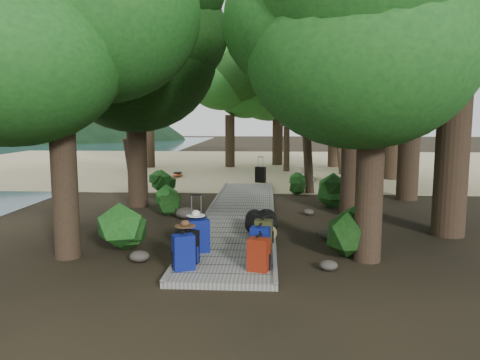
# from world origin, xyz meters

# --- Properties ---
(ground) EXTENTS (120.00, 120.00, 0.00)m
(ground) POSITION_xyz_m (0.00, 0.00, 0.00)
(ground) COLOR black
(ground) RESTS_ON ground
(sand_beach) EXTENTS (40.00, 22.00, 0.02)m
(sand_beach) POSITION_xyz_m (0.00, 16.00, 0.01)
(sand_beach) COLOR tan
(sand_beach) RESTS_ON ground
(boardwalk) EXTENTS (2.00, 12.00, 0.12)m
(boardwalk) POSITION_xyz_m (0.00, 1.00, 0.06)
(boardwalk) COLOR gray
(boardwalk) RESTS_ON ground
(backpack_left_a) EXTENTS (0.46, 0.40, 0.72)m
(backpack_left_a) POSITION_xyz_m (-0.72, -4.31, 0.48)
(backpack_left_a) COLOR #090C7C
(backpack_left_a) RESTS_ON boardwalk
(backpack_left_b) EXTENTS (0.46, 0.40, 0.71)m
(backpack_left_b) POSITION_xyz_m (-0.71, -3.95, 0.48)
(backpack_left_b) COLOR black
(backpack_left_b) RESTS_ON boardwalk
(backpack_left_c) EXTENTS (0.49, 0.43, 0.76)m
(backpack_left_c) POSITION_xyz_m (-0.61, -3.16, 0.50)
(backpack_left_c) COLOR #090C7C
(backpack_left_c) RESTS_ON boardwalk
(backpack_right_a) EXTENTS (0.44, 0.37, 0.66)m
(backpack_right_a) POSITION_xyz_m (0.66, -4.30, 0.45)
(backpack_right_a) COLOR maroon
(backpack_right_a) RESTS_ON boardwalk
(backpack_right_b) EXTENTS (0.37, 0.27, 0.64)m
(backpack_right_b) POSITION_xyz_m (0.68, -3.99, 0.44)
(backpack_right_b) COLOR #090C7C
(backpack_right_b) RESTS_ON boardwalk
(backpack_right_c) EXTENTS (0.42, 0.32, 0.65)m
(backpack_right_c) POSITION_xyz_m (0.67, -3.37, 0.45)
(backpack_right_c) COLOR #090C7C
(backpack_right_c) RESTS_ON boardwalk
(backpack_right_d) EXTENTS (0.41, 0.32, 0.59)m
(backpack_right_d) POSITION_xyz_m (0.73, -2.45, 0.41)
(backpack_right_d) COLOR #36381A
(backpack_right_d) RESTS_ON boardwalk
(duffel_right_khaki) EXTENTS (0.50, 0.62, 0.35)m
(duffel_right_khaki) POSITION_xyz_m (0.77, -1.97, 0.30)
(duffel_right_khaki) COLOR olive
(duffel_right_khaki) RESTS_ON boardwalk
(duffel_right_black) EXTENTS (0.78, 0.91, 0.49)m
(duffel_right_black) POSITION_xyz_m (0.65, -1.32, 0.36)
(duffel_right_black) COLOR black
(duffel_right_black) RESTS_ON boardwalk
(suitcase_on_boardwalk) EXTENTS (0.46, 0.32, 0.65)m
(suitcase_on_boardwalk) POSITION_xyz_m (-0.75, -2.54, 0.45)
(suitcase_on_boardwalk) COLOR black
(suitcase_on_boardwalk) RESTS_ON boardwalk
(lone_suitcase_on_sand) EXTENTS (0.50, 0.38, 0.69)m
(lone_suitcase_on_sand) POSITION_xyz_m (0.48, 8.10, 0.37)
(lone_suitcase_on_sand) COLOR black
(lone_suitcase_on_sand) RESTS_ON sand_beach
(hat_brown) EXTENTS (0.41, 0.41, 0.12)m
(hat_brown) POSITION_xyz_m (-0.75, -3.90, 0.90)
(hat_brown) COLOR #51351E
(hat_brown) RESTS_ON backpack_left_b
(hat_white) EXTENTS (0.39, 0.39, 0.13)m
(hat_white) POSITION_xyz_m (-0.66, -3.17, 0.95)
(hat_white) COLOR silver
(hat_white) RESTS_ON backpack_left_c
(kayak) EXTENTS (0.96, 3.03, 0.30)m
(kayak) POSITION_xyz_m (-3.58, 9.80, 0.17)
(kayak) COLOR #9F300D
(kayak) RESTS_ON sand_beach
(sun_lounger) EXTENTS (1.02, 1.89, 0.58)m
(sun_lounger) POSITION_xyz_m (2.64, 8.98, 0.31)
(sun_lounger) COLOR silver
(sun_lounger) RESTS_ON sand_beach
(tree_right_a) EXTENTS (4.67, 4.67, 7.78)m
(tree_right_a) POSITION_xyz_m (2.83, -3.16, 3.89)
(tree_right_a) COLOR black
(tree_right_a) RESTS_ON ground
(tree_right_c) EXTENTS (5.07, 5.07, 8.77)m
(tree_right_c) POSITION_xyz_m (3.25, 1.23, 4.39)
(tree_right_c) COLOR black
(tree_right_c) RESTS_ON ground
(tree_right_d) EXTENTS (5.75, 5.75, 10.54)m
(tree_right_d) POSITION_xyz_m (5.72, 4.14, 5.27)
(tree_right_d) COLOR black
(tree_right_d) RESTS_ON ground
(tree_right_e) EXTENTS (5.49, 5.49, 9.87)m
(tree_right_e) POSITION_xyz_m (4.44, 7.17, 4.94)
(tree_right_e) COLOR black
(tree_right_e) RESTS_ON ground
(tree_right_f) EXTENTS (6.22, 6.22, 11.11)m
(tree_right_f) POSITION_xyz_m (6.61, 9.65, 5.55)
(tree_right_f) COLOR black
(tree_right_f) RESTS_ON ground
(tree_left_a) EXTENTS (4.47, 4.47, 7.46)m
(tree_left_a) POSITION_xyz_m (-3.32, -3.33, 3.73)
(tree_left_a) COLOR black
(tree_left_a) RESTS_ON ground
(tree_left_b) EXTENTS (4.47, 4.47, 8.04)m
(tree_left_b) POSITION_xyz_m (-4.52, -0.67, 4.02)
(tree_left_b) COLOR black
(tree_left_b) RESTS_ON ground
(tree_left_c) EXTENTS (5.20, 5.20, 9.04)m
(tree_left_c) POSITION_xyz_m (-3.43, 2.35, 4.52)
(tree_left_c) COLOR black
(tree_left_c) RESTS_ON ground
(tree_back_a) EXTENTS (4.60, 4.60, 7.97)m
(tree_back_a) POSITION_xyz_m (-1.42, 14.66, 3.98)
(tree_back_a) COLOR black
(tree_back_a) RESTS_ON ground
(tree_back_b) EXTENTS (5.08, 5.08, 9.08)m
(tree_back_b) POSITION_xyz_m (1.37, 16.03, 4.54)
(tree_back_b) COLOR black
(tree_back_b) RESTS_ON ground
(tree_back_c) EXTENTS (5.64, 5.64, 10.16)m
(tree_back_c) POSITION_xyz_m (4.65, 15.05, 5.08)
(tree_back_c) COLOR black
(tree_back_c) RESTS_ON ground
(tree_back_d) EXTENTS (4.26, 4.26, 7.10)m
(tree_back_d) POSITION_xyz_m (-5.98, 14.04, 3.55)
(tree_back_d) COLOR black
(tree_back_d) RESTS_ON ground
(palm_right_a) EXTENTS (4.64, 4.64, 7.91)m
(palm_right_a) POSITION_xyz_m (2.56, 5.61, 3.96)
(palm_right_a) COLOR #113E11
(palm_right_a) RESTS_ON ground
(palm_right_b) EXTENTS (4.20, 4.20, 8.12)m
(palm_right_b) POSITION_xyz_m (4.56, 11.69, 4.06)
(palm_right_b) COLOR #113E11
(palm_right_b) RESTS_ON ground
(palm_right_c) EXTENTS (4.55, 4.55, 7.23)m
(palm_right_c) POSITION_xyz_m (2.05, 12.86, 3.62)
(palm_right_c) COLOR #113E11
(palm_right_c) RESTS_ON ground
(palm_left_a) EXTENTS (3.86, 3.86, 6.14)m
(palm_left_a) POSITION_xyz_m (-4.99, 6.31, 3.07)
(palm_left_a) COLOR #113E11
(palm_left_a) RESTS_ON ground
(rock_left_a) EXTENTS (0.40, 0.36, 0.22)m
(rock_left_a) POSITION_xyz_m (-1.76, -3.53, 0.11)
(rock_left_a) COLOR #4C473F
(rock_left_a) RESTS_ON ground
(rock_left_b) EXTENTS (0.40, 0.36, 0.22)m
(rock_left_b) POSITION_xyz_m (-2.50, -1.90, 0.11)
(rock_left_b) COLOR #4C473F
(rock_left_b) RESTS_ON ground
(rock_left_c) EXTENTS (0.59, 0.53, 0.33)m
(rock_left_c) POSITION_xyz_m (-1.53, 0.52, 0.16)
(rock_left_c) COLOR #4C473F
(rock_left_c) RESTS_ON ground
(rock_left_d) EXTENTS (0.31, 0.28, 0.17)m
(rock_left_d) POSITION_xyz_m (-2.47, 3.00, 0.09)
(rock_left_d) COLOR #4C473F
(rock_left_d) RESTS_ON ground
(rock_right_a) EXTENTS (0.35, 0.31, 0.19)m
(rock_right_a) POSITION_xyz_m (1.98, -3.84, 0.10)
(rock_right_a) COLOR #4C473F
(rock_right_a) RESTS_ON ground
(rock_right_b) EXTENTS (0.50, 0.45, 0.27)m
(rock_right_b) POSITION_xyz_m (2.29, -1.54, 0.14)
(rock_right_b) COLOR #4C473F
(rock_right_b) RESTS_ON ground
(rock_right_c) EXTENTS (0.32, 0.29, 0.18)m
(rock_right_c) POSITION_xyz_m (2.02, 1.27, 0.09)
(rock_right_c) COLOR #4C473F
(rock_right_c) RESTS_ON ground
(shrub_left_a) EXTENTS (1.07, 1.07, 0.96)m
(shrub_left_a) POSITION_xyz_m (-2.33, -2.86, 0.48)
(shrub_left_a) COLOR #164B1A
(shrub_left_a) RESTS_ON ground
(shrub_left_b) EXTENTS (0.78, 0.78, 0.70)m
(shrub_left_b) POSITION_xyz_m (-2.04, 0.96, 0.35)
(shrub_left_b) COLOR #164B1A
(shrub_left_b) RESTS_ON ground
(shrub_left_c) EXTENTS (1.08, 1.08, 0.97)m
(shrub_left_c) POSITION_xyz_m (-3.18, 4.73, 0.49)
(shrub_left_c) COLOR #164B1A
(shrub_left_c) RESTS_ON ground
(shrub_right_a) EXTENTS (1.03, 1.03, 0.93)m
(shrub_right_a) POSITION_xyz_m (2.56, -2.85, 0.46)
(shrub_right_a) COLOR #164B1A
(shrub_right_a) RESTS_ON ground
(shrub_right_b) EXTENTS (1.31, 1.31, 1.18)m
(shrub_right_b) POSITION_xyz_m (2.80, 2.48, 0.59)
(shrub_right_b) COLOR #164B1A
(shrub_right_b) RESTS_ON ground
(shrub_right_c) EXTENTS (0.81, 0.81, 0.73)m
(shrub_right_c) POSITION_xyz_m (1.85, 5.27, 0.37)
(shrub_right_c) COLOR #164B1A
(shrub_right_c) RESTS_ON ground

